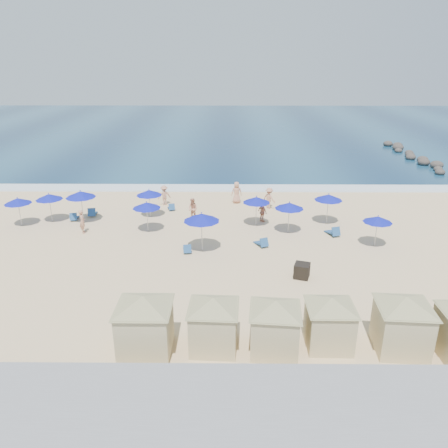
% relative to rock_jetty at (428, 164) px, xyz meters
% --- Properties ---
extents(ground, '(160.00, 160.00, 0.00)m').
position_rel_rock_jetty_xyz_m(ground, '(-24.01, -24.90, -0.36)').
color(ground, beige).
rests_on(ground, ground).
extents(ocean, '(160.00, 80.00, 0.06)m').
position_rel_rock_jetty_xyz_m(ocean, '(-24.01, 30.10, -0.33)').
color(ocean, '#0D2C4A').
rests_on(ocean, ground).
extents(surf_line, '(160.00, 2.50, 0.08)m').
position_rel_rock_jetty_xyz_m(surf_line, '(-24.01, -9.40, -0.32)').
color(surf_line, white).
rests_on(surf_line, ground).
extents(seawall, '(160.00, 6.10, 1.22)m').
position_rel_rock_jetty_xyz_m(seawall, '(-24.01, -38.40, 0.29)').
color(seawall, gray).
rests_on(seawall, ground).
extents(rock_jetty, '(2.56, 26.66, 0.96)m').
position_rel_rock_jetty_xyz_m(rock_jetty, '(0.00, 0.00, 0.00)').
color(rock_jetty, '#302A28').
rests_on(rock_jetty, ground).
extents(trash_bin, '(1.06, 1.06, 0.84)m').
position_rel_rock_jetty_xyz_m(trash_bin, '(-19.11, -27.77, 0.06)').
color(trash_bin, black).
rests_on(trash_bin, ground).
extents(cabana_0, '(4.71, 4.71, 2.96)m').
position_rel_rock_jetty_xyz_m(cabana_0, '(-26.87, -34.59, 1.33)').
color(cabana_0, '#CDBC8C').
rests_on(cabana_0, ground).
extents(cabana_1, '(4.29, 4.29, 2.70)m').
position_rel_rock_jetty_xyz_m(cabana_1, '(-23.98, -34.30, 1.18)').
color(cabana_1, '#CDBC8C').
rests_on(cabana_1, ground).
extents(cabana_2, '(4.29, 4.29, 2.70)m').
position_rel_rock_jetty_xyz_m(cabana_2, '(-21.37, -34.50, 1.19)').
color(cabana_2, '#CDBC8C').
rests_on(cabana_2, ground).
extents(cabana_3, '(4.17, 4.17, 2.62)m').
position_rel_rock_jetty_xyz_m(cabana_3, '(-18.96, -34.11, 1.14)').
color(cabana_3, '#CDBC8C').
rests_on(cabana_3, ground).
extents(cabana_4, '(4.55, 4.55, 2.86)m').
position_rel_rock_jetty_xyz_m(cabana_4, '(-15.94, -34.37, 1.27)').
color(cabana_4, '#CDBC8C').
rests_on(cabana_4, ground).
extents(umbrella_0, '(1.97, 1.97, 2.25)m').
position_rel_rock_jetty_xyz_m(umbrella_0, '(-38.98, -19.57, 1.58)').
color(umbrella_0, '#A5A8AD').
rests_on(umbrella_0, ground).
extents(umbrella_1, '(2.02, 2.02, 2.30)m').
position_rel_rock_jetty_xyz_m(umbrella_1, '(-36.99, -18.67, 1.63)').
color(umbrella_1, '#A5A8AD').
rests_on(umbrella_1, ground).
extents(umbrella_2, '(2.25, 2.25, 2.57)m').
position_rel_rock_jetty_xyz_m(umbrella_2, '(-34.52, -18.75, 1.86)').
color(umbrella_2, '#A5A8AD').
rests_on(umbrella_2, ground).
extents(umbrella_3, '(2.02, 2.02, 2.30)m').
position_rel_rock_jetty_xyz_m(umbrella_3, '(-29.20, -20.65, 1.64)').
color(umbrella_3, '#A5A8AD').
rests_on(umbrella_3, ground).
extents(umbrella_4, '(2.02, 2.02, 2.30)m').
position_rel_rock_jetty_xyz_m(umbrella_4, '(-29.56, -17.49, 1.63)').
color(umbrella_4, '#A5A8AD').
rests_on(umbrella_4, ground).
extents(umbrella_5, '(2.35, 2.35, 2.67)m').
position_rel_rock_jetty_xyz_m(umbrella_5, '(-25.06, -24.04, 1.95)').
color(umbrella_5, '#A5A8AD').
rests_on(umbrella_5, ground).
extents(umbrella_6, '(2.05, 2.05, 2.33)m').
position_rel_rock_jetty_xyz_m(umbrella_6, '(-21.25, -19.36, 1.66)').
color(umbrella_6, '#A5A8AD').
rests_on(umbrella_6, ground).
extents(umbrella_7, '(2.07, 2.07, 2.36)m').
position_rel_rock_jetty_xyz_m(umbrella_7, '(-19.00, -20.79, 1.68)').
color(umbrella_7, '#A5A8AD').
rests_on(umbrella_7, ground).
extents(umbrella_8, '(2.10, 2.10, 2.39)m').
position_rel_rock_jetty_xyz_m(umbrella_8, '(-15.80, -18.86, 1.71)').
color(umbrella_8, '#A5A8AD').
rests_on(umbrella_8, ground).
extents(umbrella_9, '(1.93, 1.93, 2.20)m').
position_rel_rock_jetty_xyz_m(umbrella_9, '(-13.47, -23.19, 1.54)').
color(umbrella_9, '#A5A8AD').
rests_on(umbrella_9, ground).
extents(beach_chair_0, '(0.76, 1.30, 0.67)m').
position_rel_rock_jetty_xyz_m(beach_chair_0, '(-35.39, -18.35, -0.13)').
color(beach_chair_0, '#255188').
rests_on(beach_chair_0, ground).
extents(beach_chair_1, '(0.81, 1.43, 0.75)m').
position_rel_rock_jetty_xyz_m(beach_chair_1, '(-34.24, -17.35, -0.10)').
color(beach_chair_1, '#255188').
rests_on(beach_chair_1, ground).
extents(beach_chair_2, '(0.77, 1.22, 0.62)m').
position_rel_rock_jetty_xyz_m(beach_chair_2, '(-28.09, -15.84, -0.15)').
color(beach_chair_2, '#255188').
rests_on(beach_chair_2, ground).
extents(beach_chair_3, '(0.66, 1.22, 0.64)m').
position_rel_rock_jetty_xyz_m(beach_chair_3, '(-26.02, -24.32, -0.14)').
color(beach_chair_3, '#255188').
rests_on(beach_chair_3, ground).
extents(beach_chair_4, '(1.01, 1.37, 0.69)m').
position_rel_rock_jetty_xyz_m(beach_chair_4, '(-21.08, -23.29, -0.12)').
color(beach_chair_4, '#255188').
rests_on(beach_chair_4, ground).
extents(beach_chair_5, '(0.97, 1.48, 0.75)m').
position_rel_rock_jetty_xyz_m(beach_chair_5, '(-15.84, -21.33, -0.10)').
color(beach_chair_5, '#255188').
rests_on(beach_chair_5, ground).
extents(beachgoer_0, '(0.63, 0.74, 1.73)m').
position_rel_rock_jetty_xyz_m(beachgoer_0, '(-33.84, -21.00, 0.50)').
color(beachgoer_0, tan).
rests_on(beachgoer_0, ground).
extents(beachgoer_1, '(1.03, 0.97, 1.68)m').
position_rel_rock_jetty_xyz_m(beachgoer_1, '(-26.10, -18.03, 0.48)').
color(beachgoer_1, tan).
rests_on(beachgoer_1, ground).
extents(beachgoer_2, '(0.85, 0.97, 1.57)m').
position_rel_rock_jetty_xyz_m(beachgoer_2, '(-20.71, -18.59, 0.42)').
color(beachgoer_2, tan).
rests_on(beachgoer_2, ground).
extents(beachgoer_3, '(1.29, 1.27, 1.78)m').
position_rel_rock_jetty_xyz_m(beachgoer_3, '(-19.91, -15.33, 0.53)').
color(beachgoer_3, tan).
rests_on(beachgoer_3, ground).
extents(beachgoer_4, '(0.99, 0.70, 1.89)m').
position_rel_rock_jetty_xyz_m(beachgoer_4, '(-22.61, -13.89, 0.58)').
color(beachgoer_4, tan).
rests_on(beachgoer_4, ground).
extents(beachgoer_5, '(1.27, 1.02, 1.72)m').
position_rel_rock_jetty_xyz_m(beachgoer_5, '(-28.84, -14.48, 0.50)').
color(beachgoer_5, tan).
rests_on(beachgoer_5, ground).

